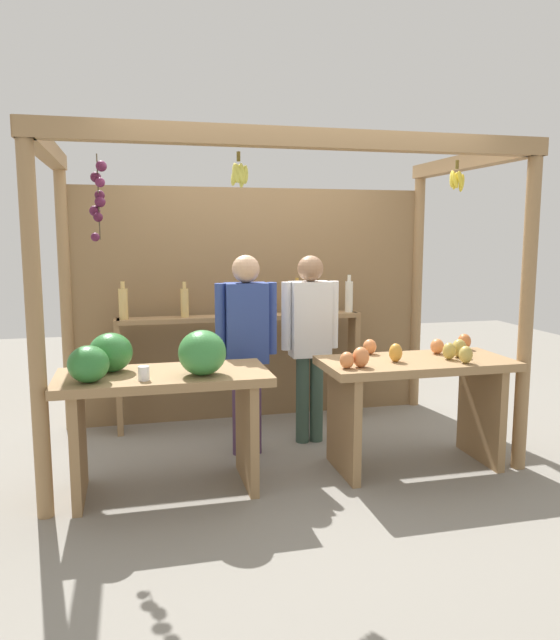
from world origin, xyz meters
The scene contains 7 objects.
ground_plane centered at (0.00, 0.00, 0.00)m, with size 12.00×12.00×0.00m, color gray.
market_stall centered at (-0.01, 0.42, 1.36)m, with size 3.42×1.84×2.37m.
fruit_counter_left centered at (-0.95, -0.67, 0.72)m, with size 1.39×0.64×1.11m.
fruit_counter_right centered at (0.91, -0.65, 0.61)m, with size 1.39×0.66×0.95m.
bottle_shelf_unit centered at (-0.16, 0.65, 0.80)m, with size 2.20×0.22×1.35m.
vendor_man centered at (-0.25, -0.10, 0.93)m, with size 0.48×0.21×1.56m.
vendor_woman centered at (0.31, 0.06, 0.92)m, with size 0.48×0.21×1.55m.
Camera 1 is at (-1.09, -4.61, 1.72)m, focal length 33.93 mm.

